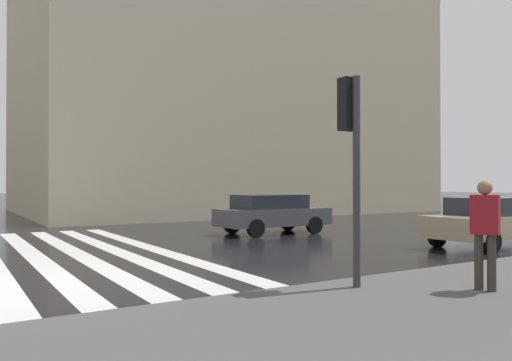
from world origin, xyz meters
name	(u,v)px	position (x,y,z in m)	size (l,w,h in m)	color
ground_plane	(40,285)	(0.00, 0.00, 0.00)	(220.00, 220.00, 0.00)	black
zebra_crossing	(55,254)	(4.00, -0.92, 0.00)	(13.00, 5.50, 0.01)	silver
haussmann_block_corner	(217,39)	(21.48, -14.59, 12.03)	(17.97, 24.93, 24.56)	beige
traffic_signal_post	(351,135)	(-3.52, -4.09, 2.56)	(0.44, 0.30, 3.34)	#333338
car_champagne	(491,220)	(-1.00, -11.76, 0.76)	(1.85, 4.10, 1.41)	tan
car_dark_grey	(272,213)	(5.50, -8.59, 0.76)	(1.85, 4.10, 1.41)	#4C4C51
pedestrian_in_red_jacket	(485,226)	(-4.87, -5.57, 1.14)	(0.46, 0.39, 1.68)	maroon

